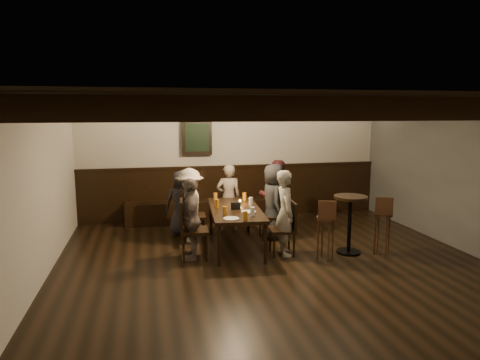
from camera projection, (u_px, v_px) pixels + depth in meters
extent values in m
plane|color=black|center=(283.00, 275.00, 6.06)|extent=(7.00, 7.00, 0.00)
plane|color=black|center=(286.00, 103.00, 5.67)|extent=(7.00, 7.00, 0.00)
plane|color=silver|center=(233.00, 162.00, 9.24)|extent=(6.50, 0.00, 6.50)
plane|color=silver|center=(29.00, 202.00, 5.18)|extent=(0.00, 7.00, 7.00)
cube|color=black|center=(234.00, 192.00, 9.30)|extent=(6.50, 0.08, 1.10)
cube|color=black|center=(199.00, 211.00, 8.94)|extent=(3.00, 0.45, 0.45)
cube|color=black|center=(197.00, 137.00, 8.89)|extent=(0.62, 0.12, 0.72)
cube|color=black|center=(197.00, 138.00, 8.82)|extent=(0.50, 0.02, 0.58)
cube|color=black|center=(422.00, 109.00, 2.89)|extent=(6.50, 0.10, 0.16)
cube|color=black|center=(345.00, 109.00, 4.01)|extent=(6.50, 0.10, 0.16)
cube|color=black|center=(301.00, 110.00, 5.13)|extent=(6.50, 0.10, 0.16)
cube|color=black|center=(273.00, 110.00, 6.25)|extent=(6.50, 0.10, 0.16)
cube|color=black|center=(254.00, 110.00, 7.36)|extent=(6.50, 0.10, 0.16)
cube|color=black|center=(239.00, 110.00, 8.48)|extent=(6.50, 0.10, 0.16)
sphere|color=#FFE099|center=(95.00, 117.00, 7.90)|extent=(0.07, 0.07, 0.07)
sphere|color=#FFE099|center=(170.00, 116.00, 8.19)|extent=(0.07, 0.07, 0.07)
sphere|color=#FFE099|center=(240.00, 116.00, 8.48)|extent=(0.07, 0.07, 0.07)
sphere|color=#FFE099|center=(305.00, 116.00, 8.77)|extent=(0.07, 0.07, 0.07)
sphere|color=#FFE099|center=(366.00, 116.00, 9.06)|extent=(0.07, 0.07, 0.07)
cube|color=black|center=(235.00, 210.00, 7.17)|extent=(0.96, 1.87, 0.05)
cylinder|color=black|center=(219.00, 246.00, 6.34)|extent=(0.05, 0.05, 0.63)
cylinder|color=black|center=(211.00, 218.00, 8.01)|extent=(0.05, 0.05, 0.63)
cylinder|color=black|center=(266.00, 244.00, 6.43)|extent=(0.05, 0.05, 0.63)
cylinder|color=black|center=(248.00, 217.00, 8.10)|extent=(0.05, 0.05, 0.63)
cube|color=black|center=(193.00, 216.00, 7.55)|extent=(0.47, 0.47, 0.05)
cube|color=black|center=(181.00, 202.00, 7.48)|extent=(0.08, 0.44, 0.48)
cube|color=black|center=(194.00, 231.00, 6.67)|extent=(0.46, 0.46, 0.05)
cube|color=black|center=(182.00, 215.00, 6.60)|extent=(0.08, 0.43, 0.47)
cube|color=black|center=(271.00, 216.00, 7.74)|extent=(0.42, 0.42, 0.05)
cube|color=black|center=(280.00, 203.00, 7.72)|extent=(0.07, 0.39, 0.43)
cube|color=black|center=(282.00, 230.00, 6.86)|extent=(0.42, 0.42, 0.05)
cube|color=black|center=(293.00, 215.00, 6.84)|extent=(0.07, 0.40, 0.43)
imported|color=#272729|center=(181.00, 203.00, 7.93)|extent=(0.62, 0.43, 1.22)
imported|color=slate|center=(229.00, 198.00, 8.19)|extent=(0.50, 0.35, 1.30)
imported|color=#4F1B21|center=(276.00, 196.00, 8.16)|extent=(0.71, 0.58, 1.38)
imported|color=#BAAC9D|center=(190.00, 205.00, 7.51)|extent=(0.55, 0.89, 1.31)
imported|color=gray|center=(191.00, 219.00, 6.63)|extent=(0.37, 0.78, 1.28)
imported|color=#252628|center=(273.00, 201.00, 7.70)|extent=(0.49, 0.70, 1.37)
imported|color=#9D9485|center=(285.00, 213.00, 6.82)|extent=(0.37, 0.53, 1.38)
cylinder|color=#BF7219|center=(215.00, 197.00, 7.80)|extent=(0.07, 0.07, 0.14)
cylinder|color=#BF7219|center=(244.00, 196.00, 7.82)|extent=(0.07, 0.07, 0.14)
cylinder|color=#BF7219|center=(217.00, 204.00, 7.21)|extent=(0.07, 0.07, 0.14)
cylinder|color=silver|center=(251.00, 201.00, 7.39)|extent=(0.07, 0.07, 0.14)
cylinder|color=#BF7219|center=(225.00, 211.00, 6.68)|extent=(0.07, 0.07, 0.14)
cylinder|color=silver|center=(252.00, 212.00, 6.64)|extent=(0.07, 0.07, 0.14)
cylinder|color=#BF7219|center=(245.00, 216.00, 6.38)|extent=(0.07, 0.07, 0.14)
cylinder|color=white|center=(231.00, 219.00, 6.46)|extent=(0.24, 0.24, 0.01)
cylinder|color=white|center=(249.00, 212.00, 6.89)|extent=(0.24, 0.24, 0.01)
cube|color=black|center=(236.00, 206.00, 7.10)|extent=(0.15, 0.10, 0.12)
cylinder|color=beige|center=(240.00, 203.00, 7.47)|extent=(0.05, 0.05, 0.05)
cylinder|color=black|center=(348.00, 252.00, 6.99)|extent=(0.39, 0.39, 0.04)
cylinder|color=black|center=(349.00, 225.00, 6.92)|extent=(0.06, 0.06, 0.89)
cylinder|color=black|center=(351.00, 197.00, 6.84)|extent=(0.54, 0.54, 0.04)
cylinder|color=#351F10|center=(326.00, 218.00, 6.59)|extent=(0.30, 0.30, 0.04)
cube|color=#351F10|center=(327.00, 210.00, 6.42)|extent=(0.26, 0.11, 0.29)
cylinder|color=#351F10|center=(383.00, 214.00, 6.85)|extent=(0.30, 0.30, 0.04)
cube|color=#351F10|center=(384.00, 206.00, 6.69)|extent=(0.25, 0.14, 0.29)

